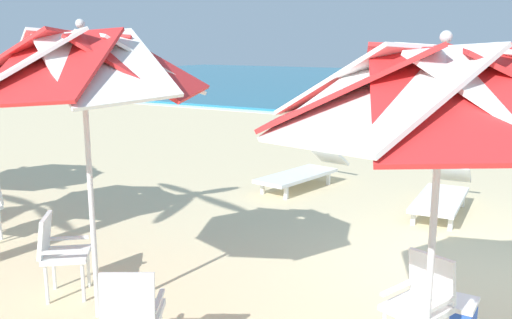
# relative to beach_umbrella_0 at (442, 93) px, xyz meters

# --- Properties ---
(beach_umbrella_0) EXTENTS (2.48, 2.48, 2.64)m
(beach_umbrella_0) POSITION_rel_beach_umbrella_0_xyz_m (0.00, 0.00, 0.00)
(beach_umbrella_0) COLOR silver
(beach_umbrella_0) RESTS_ON ground
(plastic_chair_0) EXTENTS (0.56, 0.58, 0.87)m
(plastic_chair_0) POSITION_rel_beach_umbrella_0_xyz_m (-0.20, 0.65, -1.75)
(plastic_chair_0) COLOR white
(plastic_chair_0) RESTS_ON ground
(beach_umbrella_1) EXTENTS (2.23, 2.23, 2.77)m
(beach_umbrella_1) POSITION_rel_beach_umbrella_0_xyz_m (-3.00, -0.27, 0.11)
(beach_umbrella_1) COLOR silver
(beach_umbrella_1) RESTS_ON ground
(plastic_chair_2) EXTENTS (0.63, 0.63, 0.87)m
(plastic_chair_2) POSITION_rel_beach_umbrella_0_xyz_m (-3.66, -0.15, -1.75)
(plastic_chair_2) COLOR white
(plastic_chair_2) RESTS_ON ground
(plastic_chair_3) EXTENTS (0.61, 0.62, 0.87)m
(plastic_chair_3) POSITION_rel_beach_umbrella_0_xyz_m (-2.10, -0.73, -1.75)
(plastic_chair_3) COLOR white
(plastic_chair_3) RESTS_ON ground
(sun_lounger_1) EXTENTS (0.79, 2.19, 0.62)m
(sun_lounger_1) POSITION_rel_beach_umbrella_0_xyz_m (-1.02, 4.89, -1.97)
(sun_lounger_1) COLOR white
(sun_lounger_1) RESTS_ON ground
(sun_lounger_2) EXTENTS (0.96, 2.22, 0.62)m
(sun_lounger_2) POSITION_rel_beach_umbrella_0_xyz_m (-3.53, 5.14, -1.97)
(sun_lounger_2) COLOR white
(sun_lounger_2) RESTS_ON ground
(cooler_box) EXTENTS (0.50, 0.34, 0.40)m
(cooler_box) POSITION_rel_beach_umbrella_0_xyz_m (-0.08, 1.01, -2.05)
(cooler_box) COLOR blue
(cooler_box) RESTS_ON ground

